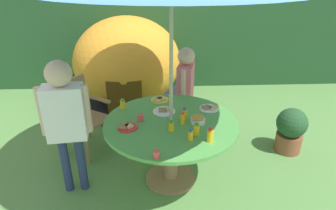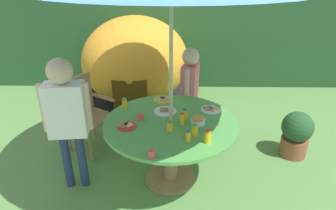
# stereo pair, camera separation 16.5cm
# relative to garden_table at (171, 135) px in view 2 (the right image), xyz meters

# --- Properties ---
(ground_plane) EXTENTS (10.00, 10.00, 0.02)m
(ground_plane) POSITION_rel_garden_table_xyz_m (0.00, 0.00, -0.59)
(ground_plane) COLOR #548442
(hedge_backdrop) EXTENTS (9.00, 0.70, 1.97)m
(hedge_backdrop) POSITION_rel_garden_table_xyz_m (0.00, 3.10, 0.41)
(hedge_backdrop) COLOR #234C28
(hedge_backdrop) RESTS_ON ground_plane
(garden_table) EXTENTS (1.37, 1.37, 0.73)m
(garden_table) POSITION_rel_garden_table_xyz_m (0.00, 0.00, 0.00)
(garden_table) COLOR #93704C
(garden_table) RESTS_ON ground_plane
(wooden_chair) EXTENTS (0.63, 0.64, 0.93)m
(wooden_chair) POSITION_rel_garden_table_xyz_m (-1.09, 0.68, -0.06)
(wooden_chair) COLOR #93704C
(wooden_chair) RESTS_ON ground_plane
(dome_tent) EXTENTS (2.07, 2.07, 1.44)m
(dome_tent) POSITION_rel_garden_table_xyz_m (-0.61, 2.16, 0.13)
(dome_tent) COLOR orange
(dome_tent) RESTS_ON ground_plane
(potted_plant) EXTENTS (0.38, 0.38, 0.59)m
(potted_plant) POSITION_rel_garden_table_xyz_m (1.53, 0.50, -0.27)
(potted_plant) COLOR brown
(potted_plant) RESTS_ON ground_plane
(child_in_pink_shirt) EXTENTS (0.26, 0.42, 1.26)m
(child_in_pink_shirt) POSITION_rel_garden_table_xyz_m (0.24, 0.89, 0.23)
(child_in_pink_shirt) COLOR #3F3F47
(child_in_pink_shirt) RESTS_ON ground_plane
(child_in_white_shirt) EXTENTS (0.48, 0.24, 1.43)m
(child_in_white_shirt) POSITION_rel_garden_table_xyz_m (-1.01, -0.11, 0.33)
(child_in_white_shirt) COLOR navy
(child_in_white_shirt) RESTS_ON ground_plane
(snack_bowl) EXTENTS (0.15, 0.15, 0.08)m
(snack_bowl) POSITION_rel_garden_table_xyz_m (0.27, -0.03, 0.19)
(snack_bowl) COLOR white
(snack_bowl) RESTS_ON garden_table
(plate_mid_right) EXTENTS (0.21, 0.21, 0.03)m
(plate_mid_right) POSITION_rel_garden_table_xyz_m (0.44, 0.27, 0.17)
(plate_mid_right) COLOR white
(plate_mid_right) RESTS_ON garden_table
(plate_mid_left) EXTENTS (0.24, 0.24, 0.03)m
(plate_mid_left) POSITION_rel_garden_table_xyz_m (-0.06, 0.22, 0.16)
(plate_mid_left) COLOR white
(plate_mid_left) RESTS_ON garden_table
(plate_center_front) EXTENTS (0.21, 0.21, 0.03)m
(plate_center_front) POSITION_rel_garden_table_xyz_m (-0.10, 0.51, 0.17)
(plate_center_front) COLOR yellow
(plate_center_front) RESTS_ON garden_table
(plate_near_right) EXTENTS (0.19, 0.19, 0.03)m
(plate_near_right) POSITION_rel_garden_table_xyz_m (-0.44, -0.11, 0.17)
(plate_near_right) COLOR red
(plate_near_right) RESTS_ON garden_table
(juice_bottle_near_left) EXTENTS (0.06, 0.06, 0.12)m
(juice_bottle_near_left) POSITION_rel_garden_table_xyz_m (0.14, 0.07, 0.21)
(juice_bottle_near_left) COLOR yellow
(juice_bottle_near_left) RESTS_ON garden_table
(juice_bottle_far_left) EXTENTS (0.06, 0.06, 0.10)m
(juice_bottle_far_left) POSITION_rel_garden_table_xyz_m (-0.01, -0.18, 0.20)
(juice_bottle_far_left) COLOR yellow
(juice_bottle_far_left) RESTS_ON garden_table
(juice_bottle_far_right) EXTENTS (0.04, 0.04, 0.13)m
(juice_bottle_far_right) POSITION_rel_garden_table_xyz_m (0.11, -0.05, 0.21)
(juice_bottle_far_right) COLOR yellow
(juice_bottle_far_right) RESTS_ON garden_table
(juice_bottle_center_back) EXTENTS (0.05, 0.05, 0.12)m
(juice_bottle_center_back) POSITION_rel_garden_table_xyz_m (-0.51, 0.31, 0.21)
(juice_bottle_center_back) COLOR yellow
(juice_bottle_center_back) RESTS_ON garden_table
(juice_bottle_front_edge) EXTENTS (0.06, 0.06, 0.13)m
(juice_bottle_front_edge) POSITION_rel_garden_table_xyz_m (0.33, -0.38, 0.22)
(juice_bottle_front_edge) COLOR yellow
(juice_bottle_front_edge) RESTS_ON garden_table
(juice_bottle_back_edge) EXTENTS (0.06, 0.06, 0.12)m
(juice_bottle_back_edge) POSITION_rel_garden_table_xyz_m (0.22, -0.26, 0.21)
(juice_bottle_back_edge) COLOR yellow
(juice_bottle_back_edge) RESTS_ON garden_table
(juice_bottle_spot_a) EXTENTS (0.05, 0.05, 0.11)m
(juice_bottle_spot_a) POSITION_rel_garden_table_xyz_m (0.16, -0.36, 0.21)
(juice_bottle_spot_a) COLOR yellow
(juice_bottle_spot_a) RESTS_ON garden_table
(cup_near) EXTENTS (0.06, 0.06, 0.07)m
(cup_near) POSITION_rel_garden_table_xyz_m (-0.15, -0.61, 0.19)
(cup_near) COLOR #E04C47
(cup_near) RESTS_ON garden_table
(cup_far) EXTENTS (0.06, 0.06, 0.07)m
(cup_far) POSITION_rel_garden_table_xyz_m (-0.31, 0.03, 0.19)
(cup_far) COLOR #E04C47
(cup_far) RESTS_ON garden_table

